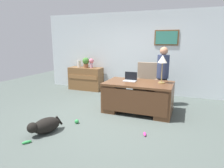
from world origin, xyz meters
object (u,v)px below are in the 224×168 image
Objects in this scene: dog_lying at (45,126)px; dog_toy_ball at (77,121)px; dog_toy_bone at (145,134)px; potted_plant at (86,62)px; vase_empty at (79,64)px; person_standing at (163,76)px; desk at (138,96)px; laptop at (130,79)px; vase_with_flowers at (91,62)px; dog_toy_plush at (27,142)px; armchair at (146,85)px; credenza at (86,79)px; desk_lamp at (163,61)px.

dog_lying reaches higher than dog_toy_ball.
dog_toy_bone is at bearing 0.06° from dog_toy_ball.
vase_empty is at bearing 180.00° from potted_plant.
potted_plant is (-2.81, 0.81, 0.18)m from person_standing.
desk is 5.18× the size of laptop.
vase_with_flowers is 1.32× the size of vase_empty.
dog_lying is 4.06× the size of dog_toy_plush.
armchair is 3.08m from dog_lying.
dog_toy_plush is at bearing -121.85° from desk.
desk is at bearing -31.05° from vase_empty.
laptop is at bearing -34.98° from potted_plant.
vase_with_flowers reaches higher than credenza.
credenza is at bearing 135.19° from dog_toy_bone.
dog_toy_bone is (3.07, -2.79, -0.91)m from vase_empty.
credenza is at bearing 163.66° from armchair.
desk reaches higher than dog_toy_bone.
armchair is 3.19× the size of potted_plant.
potted_plant is at bearing 145.02° from laptop.
dog_toy_ball is at bearing -117.21° from armchair.
desk is 10.53× the size of dog_toy_bone.
vase_empty is at bearing 165.20° from armchair.
vase_empty is 3.32m from dog_toy_ball.
dog_toy_ball is at bearing -121.31° from laptop.
laptop is (-0.72, -0.65, -0.01)m from person_standing.
person_standing is at bearing -14.66° from vase_empty.
person_standing reaches higher than dog_toy_plush.
credenza reaches higher than dog_toy_bone.
dog_lying is 1.01× the size of desk_lamp.
desk_lamp reaches higher than vase_with_flowers.
desk reaches higher than dog_toy_ball.
person_standing reaches higher than dog_toy_ball.
dog_toy_bone is (2.81, -2.79, -0.38)m from credenza.
dog_toy_plush is at bearing -94.02° from dog_lying.
dog_toy_bone is at bearing -78.47° from armchair.
vase_with_flowers is (-0.73, 3.41, 0.86)m from dog_lying.
dog_toy_ball is (1.57, -2.79, -0.89)m from vase_empty.
potted_plant is (-0.95, 3.41, 0.85)m from dog_lying.
potted_plant is at bearing 0.00° from vase_empty.
dog_toy_ball is (0.33, 0.62, -0.11)m from dog_lying.
potted_plant is (-0.22, 0.00, -0.01)m from vase_with_flowers.
vase_empty reaches higher than laptop.
armchair and vase_with_flowers have the same top height.
desk is 4.93× the size of vase_with_flowers.
desk_lamp is 3.22m from potted_plant.
person_standing is at bearing 89.16° from dog_toy_bone.
person_standing is 2.94m from potted_plant.
vase_with_flowers is at bearing 132.61° from dog_toy_bone.
credenza is at bearing 115.06° from dog_toy_ball.
person_standing is at bearing -17.36° from vase_with_flowers.
vase_with_flowers is 3.14m from dog_toy_ball.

